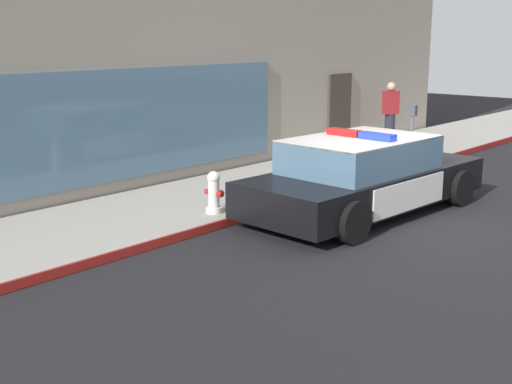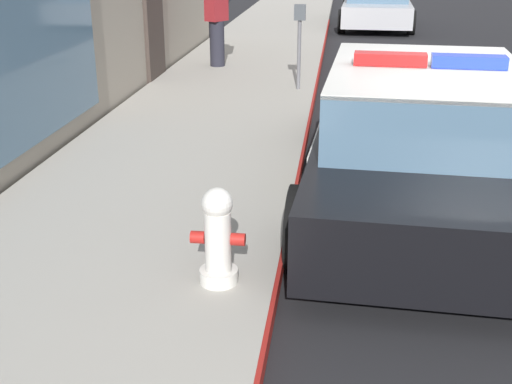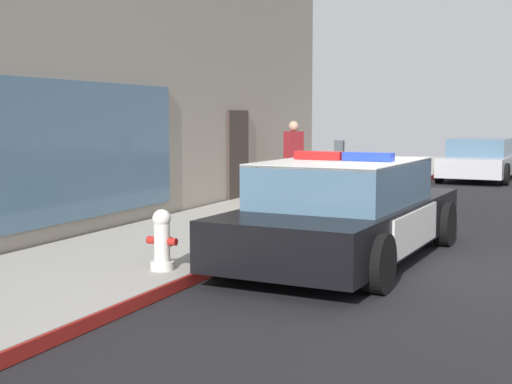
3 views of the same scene
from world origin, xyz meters
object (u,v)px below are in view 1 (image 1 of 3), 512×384
Objects in this scene: police_cruiser at (364,176)px; fire_hydrant at (214,193)px; pedestrian_on_sidewalk at (390,113)px; parking_meter at (412,123)px.

police_cruiser reaches higher than fire_hydrant.
parking_meter is (-1.85, -1.68, 0.07)m from pedestrian_on_sidewalk.
police_cruiser is at bearing 147.92° from pedestrian_on_sidewalk.
fire_hydrant is (-2.14, 1.61, -0.18)m from police_cruiser.
fire_hydrant is at bearing 178.78° from parking_meter.
fire_hydrant is 6.54m from parking_meter.
pedestrian_on_sidewalk is 1.28× the size of parking_meter.
parking_meter is (6.51, -0.14, 0.58)m from fire_hydrant.
police_cruiser is 3.82× the size of parking_meter.
police_cruiser is at bearing -36.99° from fire_hydrant.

